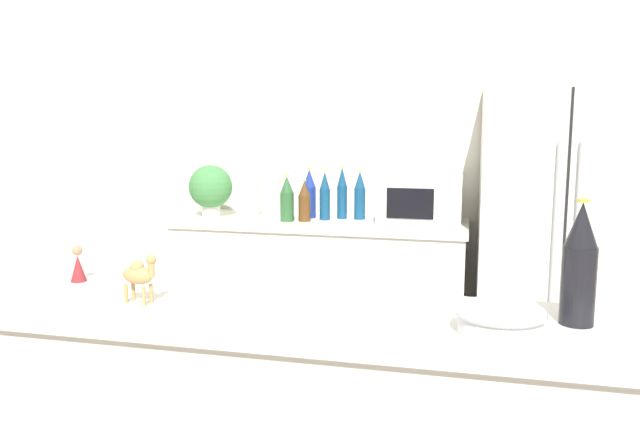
{
  "coord_description": "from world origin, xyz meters",
  "views": [
    {
      "loc": [
        0.46,
        -1.27,
        1.5
      ],
      "look_at": [
        -0.17,
        1.36,
        1.09
      ],
      "focal_mm": 35.0,
      "sensor_mm": 36.0,
      "label": 1
    }
  ],
  "objects_px": {
    "potted_plant": "(211,188)",
    "camel_figurine": "(139,274)",
    "back_bottle_2": "(325,196)",
    "back_bottle_6": "(280,200)",
    "back_bottle_4": "(287,199)",
    "wine_bottle": "(579,265)",
    "back_bottle_0": "(304,202)",
    "refrigerator": "(555,239)",
    "fruit_bowl": "(500,320)",
    "back_bottle_5": "(360,196)",
    "back_bottle_1": "(309,194)",
    "wise_man_figurine_crimson": "(78,266)",
    "microwave": "(420,200)",
    "paper_towel_roll": "(249,198)",
    "back_bottle_3": "(342,194)"
  },
  "relations": [
    {
      "from": "refrigerator",
      "to": "back_bottle_0",
      "type": "distance_m",
      "value": 1.45
    },
    {
      "from": "back_bottle_0",
      "to": "back_bottle_3",
      "type": "height_order",
      "value": "back_bottle_3"
    },
    {
      "from": "potted_plant",
      "to": "back_bottle_0",
      "type": "distance_m",
      "value": 0.62
    },
    {
      "from": "fruit_bowl",
      "to": "microwave",
      "type": "bearing_deg",
      "value": 99.5
    },
    {
      "from": "wise_man_figurine_crimson",
      "to": "fruit_bowl",
      "type": "bearing_deg",
      "value": -8.67
    },
    {
      "from": "back_bottle_1",
      "to": "back_bottle_6",
      "type": "relative_size",
      "value": 1.32
    },
    {
      "from": "microwave",
      "to": "back_bottle_5",
      "type": "bearing_deg",
      "value": 169.38
    },
    {
      "from": "paper_towel_roll",
      "to": "wise_man_figurine_crimson",
      "type": "relative_size",
      "value": 2.1
    },
    {
      "from": "back_bottle_2",
      "to": "back_bottle_6",
      "type": "relative_size",
      "value": 1.29
    },
    {
      "from": "back_bottle_0",
      "to": "back_bottle_2",
      "type": "relative_size",
      "value": 0.83
    },
    {
      "from": "back_bottle_5",
      "to": "wise_man_figurine_crimson",
      "type": "distance_m",
      "value": 2.11
    },
    {
      "from": "back_bottle_0",
      "to": "fruit_bowl",
      "type": "relative_size",
      "value": 1.13
    },
    {
      "from": "back_bottle_6",
      "to": "paper_towel_roll",
      "type": "bearing_deg",
      "value": -170.22
    },
    {
      "from": "potted_plant",
      "to": "back_bottle_5",
      "type": "height_order",
      "value": "potted_plant"
    },
    {
      "from": "back_bottle_5",
      "to": "fruit_bowl",
      "type": "distance_m",
      "value": 2.35
    },
    {
      "from": "potted_plant",
      "to": "back_bottle_5",
      "type": "xyz_separation_m",
      "value": [
        0.93,
        0.12,
        -0.04
      ]
    },
    {
      "from": "potted_plant",
      "to": "wine_bottle",
      "type": "relative_size",
      "value": 1.01
    },
    {
      "from": "potted_plant",
      "to": "camel_figurine",
      "type": "bearing_deg",
      "value": -71.86
    },
    {
      "from": "paper_towel_roll",
      "to": "back_bottle_0",
      "type": "distance_m",
      "value": 0.38
    },
    {
      "from": "back_bottle_3",
      "to": "back_bottle_4",
      "type": "distance_m",
      "value": 0.35
    },
    {
      "from": "back_bottle_5",
      "to": "wise_man_figurine_crimson",
      "type": "height_order",
      "value": "back_bottle_5"
    },
    {
      "from": "potted_plant",
      "to": "back_bottle_4",
      "type": "xyz_separation_m",
      "value": [
        0.52,
        -0.06,
        -0.05
      ]
    },
    {
      "from": "microwave",
      "to": "back_bottle_4",
      "type": "distance_m",
      "value": 0.8
    },
    {
      "from": "wise_man_figurine_crimson",
      "to": "back_bottle_5",
      "type": "bearing_deg",
      "value": 74.43
    },
    {
      "from": "refrigerator",
      "to": "back_bottle_5",
      "type": "distance_m",
      "value": 1.15
    },
    {
      "from": "back_bottle_6",
      "to": "fruit_bowl",
      "type": "relative_size",
      "value": 1.06
    },
    {
      "from": "back_bottle_5",
      "to": "camel_figurine",
      "type": "xyz_separation_m",
      "value": [
        -0.25,
        -2.2,
        0.03
      ]
    },
    {
      "from": "back_bottle_2",
      "to": "back_bottle_3",
      "type": "bearing_deg",
      "value": 37.41
    },
    {
      "from": "back_bottle_2",
      "to": "back_bottle_5",
      "type": "bearing_deg",
      "value": 19.11
    },
    {
      "from": "back_bottle_1",
      "to": "wine_bottle",
      "type": "height_order",
      "value": "wine_bottle"
    },
    {
      "from": "back_bottle_1",
      "to": "fruit_bowl",
      "type": "xyz_separation_m",
      "value": [
        1.05,
        -2.22,
        -0.02
      ]
    },
    {
      "from": "back_bottle_3",
      "to": "refrigerator",
      "type": "bearing_deg",
      "value": -7.04
    },
    {
      "from": "back_bottle_0",
      "to": "back_bottle_1",
      "type": "height_order",
      "value": "back_bottle_1"
    },
    {
      "from": "refrigerator",
      "to": "wine_bottle",
      "type": "relative_size",
      "value": 5.23
    },
    {
      "from": "back_bottle_2",
      "to": "back_bottle_6",
      "type": "distance_m",
      "value": 0.29
    },
    {
      "from": "paper_towel_roll",
      "to": "back_bottle_4",
      "type": "bearing_deg",
      "value": -16.95
    },
    {
      "from": "fruit_bowl",
      "to": "camel_figurine",
      "type": "height_order",
      "value": "camel_figurine"
    },
    {
      "from": "back_bottle_6",
      "to": "wise_man_figurine_crimson",
      "type": "bearing_deg",
      "value": -92.19
    },
    {
      "from": "microwave",
      "to": "camel_figurine",
      "type": "distance_m",
      "value": 2.22
    },
    {
      "from": "camel_figurine",
      "to": "wise_man_figurine_crimson",
      "type": "distance_m",
      "value": 0.36
    },
    {
      "from": "back_bottle_3",
      "to": "wine_bottle",
      "type": "height_order",
      "value": "wine_bottle"
    },
    {
      "from": "back_bottle_0",
      "to": "wine_bottle",
      "type": "distance_m",
      "value": 2.32
    },
    {
      "from": "potted_plant",
      "to": "fruit_bowl",
      "type": "height_order",
      "value": "potted_plant"
    },
    {
      "from": "back_bottle_4",
      "to": "back_bottle_5",
      "type": "height_order",
      "value": "back_bottle_5"
    },
    {
      "from": "wine_bottle",
      "to": "fruit_bowl",
      "type": "xyz_separation_m",
      "value": [
        -0.19,
        -0.12,
        -0.12
      ]
    },
    {
      "from": "back_bottle_1",
      "to": "microwave",
      "type": "bearing_deg",
      "value": -4.72
    },
    {
      "from": "back_bottle_1",
      "to": "camel_figurine",
      "type": "distance_m",
      "value": 2.19
    },
    {
      "from": "back_bottle_4",
      "to": "wine_bottle",
      "type": "relative_size",
      "value": 0.87
    },
    {
      "from": "back_bottle_3",
      "to": "camel_figurine",
      "type": "relative_size",
      "value": 2.25
    },
    {
      "from": "back_bottle_3",
      "to": "back_bottle_4",
      "type": "height_order",
      "value": "back_bottle_3"
    }
  ]
}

